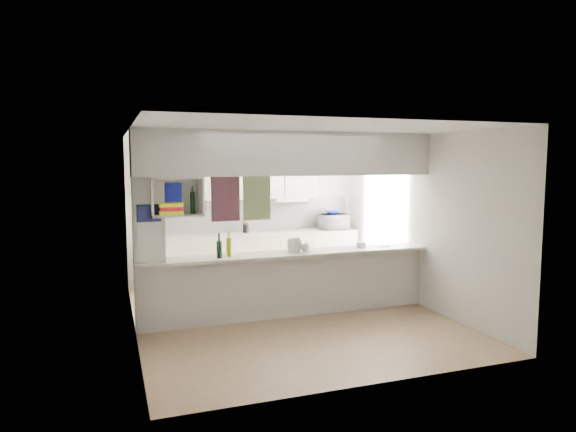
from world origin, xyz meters
name	(u,v)px	position (x,y,z in m)	size (l,w,h in m)	color
floor	(289,316)	(0.00, 0.00, 0.00)	(4.80, 4.80, 0.00)	#987558
ceiling	(289,132)	(0.00, 0.00, 2.60)	(4.80, 4.80, 0.00)	white
wall_back	(245,210)	(0.00, 2.40, 1.30)	(4.20, 4.20, 0.00)	silver
wall_left	(132,233)	(-2.10, 0.00, 1.30)	(4.80, 4.80, 0.00)	silver
wall_right	(418,220)	(2.10, 0.00, 1.30)	(4.80, 4.80, 0.00)	silver
servery_partition	(277,200)	(-0.17, 0.00, 1.66)	(4.20, 0.50, 2.60)	silver
cubby_shelf	(175,200)	(-1.57, -0.06, 1.71)	(0.65, 0.35, 0.50)	white
kitchen_run	(258,237)	(0.16, 2.14, 0.83)	(3.60, 0.63, 2.24)	#EEE5C9
microwave	(334,222)	(1.62, 2.05, 1.06)	(0.52, 0.35, 0.29)	white
bowl	(333,212)	(1.61, 2.08, 1.24)	(0.26, 0.26, 0.06)	#0D1799
dish_rack	(297,246)	(0.12, 0.02, 1.00)	(0.45, 0.38, 0.21)	silver
cup	(305,247)	(0.22, -0.05, 0.99)	(0.13, 0.13, 0.10)	white
wine_bottles	(224,248)	(-0.93, -0.05, 1.05)	(0.22, 0.15, 0.35)	black
plastic_tubs	(362,245)	(1.19, 0.06, 0.96)	(0.49, 0.18, 0.07)	silver
utensil_jar	(246,228)	(-0.06, 2.15, 1.00)	(0.11, 0.11, 0.15)	black
knife_block	(245,227)	(-0.06, 2.18, 1.01)	(0.09, 0.07, 0.19)	#59311E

